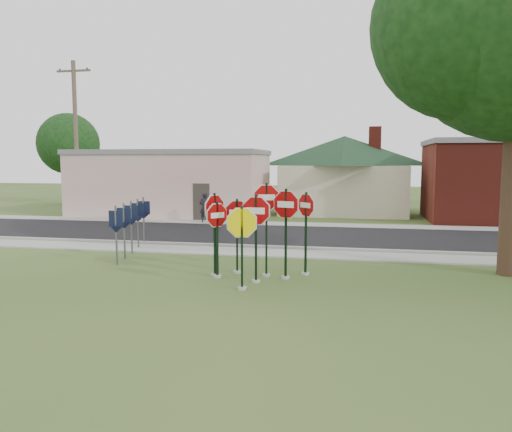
% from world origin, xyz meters
% --- Properties ---
extents(ground, '(120.00, 120.00, 0.00)m').
position_xyz_m(ground, '(0.00, 0.00, 0.00)').
color(ground, '#2F4B1C').
rests_on(ground, ground).
extents(sidewalk_near, '(60.00, 1.60, 0.06)m').
position_xyz_m(sidewalk_near, '(0.00, 5.50, 0.03)').
color(sidewalk_near, '#999891').
rests_on(sidewalk_near, ground).
extents(road, '(60.00, 7.00, 0.04)m').
position_xyz_m(road, '(0.00, 10.00, 0.02)').
color(road, black).
rests_on(road, ground).
extents(sidewalk_far, '(60.00, 1.60, 0.06)m').
position_xyz_m(sidewalk_far, '(0.00, 14.30, 0.03)').
color(sidewalk_far, '#999891').
rests_on(sidewalk_far, ground).
extents(curb, '(60.00, 0.20, 0.14)m').
position_xyz_m(curb, '(0.00, 6.50, 0.07)').
color(curb, '#999891').
rests_on(curb, ground).
extents(stop_sign_center, '(1.14, 0.24, 2.64)m').
position_xyz_m(stop_sign_center, '(0.09, 0.96, 1.66)').
color(stop_sign_center, '#A09E95').
rests_on(stop_sign_center, ground).
extents(stop_sign_yellow, '(1.10, 0.33, 2.39)m').
position_xyz_m(stop_sign_yellow, '(-0.12, 0.10, 1.46)').
color(stop_sign_yellow, '#A09E95').
rests_on(stop_sign_yellow, ground).
extents(stop_sign_left, '(0.66, 0.77, 2.38)m').
position_xyz_m(stop_sign_left, '(-1.17, 1.35, 1.44)').
color(stop_sign_left, '#A09E95').
rests_on(stop_sign_left, ground).
extents(stop_sign_right, '(1.09, 0.40, 2.79)m').
position_xyz_m(stop_sign_right, '(0.85, 1.60, 1.77)').
color(stop_sign_right, '#A09E95').
rests_on(stop_sign_right, ground).
extents(stop_sign_back_right, '(1.05, 0.28, 2.93)m').
position_xyz_m(stop_sign_back_right, '(0.24, 1.78, 1.86)').
color(stop_sign_back_right, '#A09E95').
rests_on(stop_sign_back_right, ground).
extents(stop_sign_back_left, '(1.02, 0.24, 2.42)m').
position_xyz_m(stop_sign_back_left, '(-0.73, 2.04, 1.48)').
color(stop_sign_back_left, '#A09E95').
rests_on(stop_sign_back_left, ground).
extents(stop_sign_far_right, '(0.72, 0.68, 2.63)m').
position_xyz_m(stop_sign_far_right, '(1.38, 2.20, 1.61)').
color(stop_sign_far_right, '#A09E95').
rests_on(stop_sign_far_right, ground).
extents(stop_sign_far_left, '(0.50, 1.06, 2.64)m').
position_xyz_m(stop_sign_far_left, '(-1.28, 1.50, 1.66)').
color(stop_sign_far_left, '#A09E95').
rests_on(stop_sign_far_left, ground).
extents(route_sign_row, '(1.43, 4.63, 2.00)m').
position_xyz_m(route_sign_row, '(-5.40, 4.50, 1.22)').
color(route_sign_row, '#59595E').
rests_on(route_sign_row, ground).
extents(building_stucco, '(12.20, 6.20, 4.20)m').
position_xyz_m(building_stucco, '(-9.00, 18.00, 2.15)').
color(building_stucco, beige).
rests_on(building_stucco, ground).
extents(building_house, '(11.60, 11.60, 6.20)m').
position_xyz_m(building_house, '(2.00, 22.00, 3.65)').
color(building_house, beige).
rests_on(building_house, ground).
extents(utility_pole_near, '(2.20, 0.26, 9.50)m').
position_xyz_m(utility_pole_near, '(-14.00, 15.20, 4.97)').
color(utility_pole_near, '#4B3E32').
rests_on(utility_pole_near, ground).
extents(bg_tree_left, '(4.90, 4.90, 7.35)m').
position_xyz_m(bg_tree_left, '(-20.00, 24.00, 4.88)').
color(bg_tree_left, '#311E16').
rests_on(bg_tree_left, ground).
extents(pedestrian, '(0.69, 0.54, 1.67)m').
position_xyz_m(pedestrian, '(-5.51, 14.08, 0.90)').
color(pedestrian, black).
rests_on(pedestrian, sidewalk_far).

